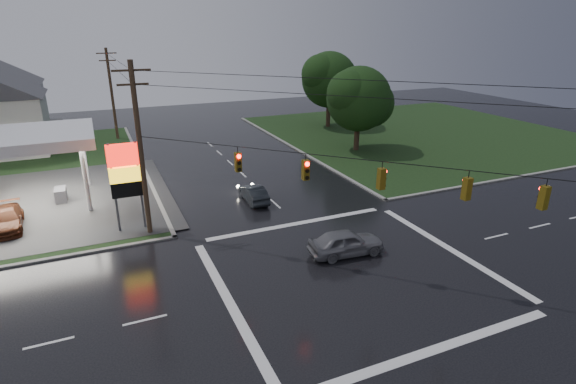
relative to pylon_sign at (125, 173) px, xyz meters
name	(u,v)px	position (x,y,z in m)	size (l,w,h in m)	color
ground	(350,271)	(10.50, -10.50, -4.01)	(120.00, 120.00, 0.00)	black
grass_ne	(420,133)	(36.50, 15.50, -3.97)	(36.00, 36.00, 0.08)	black
pylon_sign	(125,173)	(0.00, 0.00, 0.00)	(2.00, 0.35, 6.00)	#59595E
utility_pole_nw	(140,149)	(1.00, -1.00, 1.71)	(2.20, 0.32, 11.00)	#382619
utility_pole_n	(112,93)	(1.00, 27.50, 1.46)	(2.20, 0.32, 10.50)	#382619
traffic_signals	(356,159)	(10.52, -10.52, 2.47)	(26.87, 26.87, 1.47)	black
house_far	(3,97)	(-11.45, 37.50, 0.39)	(11.05, 8.48, 8.60)	silver
tree_ne_near	(360,99)	(24.64, 11.49, 1.55)	(7.99, 6.80, 8.98)	black
tree_ne_far	(330,80)	(27.65, 23.49, 2.17)	(8.46, 7.20, 9.80)	black
car_north	(254,193)	(9.16, 1.65, -3.37)	(1.37, 3.92, 1.29)	black
car_crossing	(346,242)	(11.31, -8.66, -3.24)	(1.82, 4.51, 1.54)	slate
car_pump	(6,220)	(-7.66, 3.50, -3.32)	(1.93, 4.74, 1.37)	#5A2914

